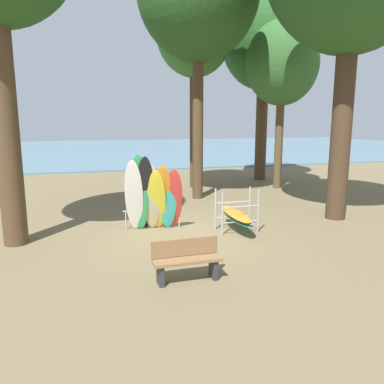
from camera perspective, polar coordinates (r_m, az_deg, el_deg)
The scene contains 8 objects.
ground_plane at distance 11.03m, azimuth -1.64°, elevation -6.16°, with size 80.00×80.00×0.00m, color brown.
lake_water at distance 42.19m, azimuth -12.15°, elevation 6.31°, with size 80.00×36.00×0.10m, color slate.
tree_mid_behind at distance 18.54m, azimuth 13.45°, elevation 18.25°, with size 3.30×3.30×7.65m.
tree_far_right_back at distance 18.53m, azimuth 0.38°, elevation 22.80°, with size 3.52×3.52×9.18m.
tree_deep_back at distance 21.25m, azimuth 10.85°, elevation 21.44°, with size 4.42×4.42×9.83m.
leaning_board_pile at distance 11.01m, azimuth -5.90°, elevation -0.76°, with size 1.78×0.94×2.31m.
board_storage_rack at distance 11.17m, azimuth 6.79°, elevation -3.51°, with size 1.15×2.12×1.25m.
park_bench at distance 7.77m, azimuth -0.82°, elevation -10.09°, with size 1.41×0.45×0.85m.
Camera 1 is at (-2.53, -10.24, 3.23)m, focal length 35.32 mm.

